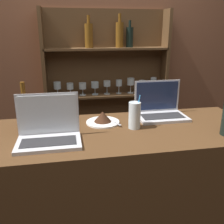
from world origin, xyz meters
name	(u,v)px	position (x,y,z in m)	size (l,w,h in m)	color
bar_counter	(116,205)	(0.00, 0.31, 0.52)	(1.66, 0.62, 1.03)	#4C3019
back_wall	(93,55)	(0.00, 1.48, 1.35)	(7.00, 0.06, 2.70)	brown
back_shelf	(107,98)	(0.12, 1.40, 0.93)	(1.18, 0.18, 1.76)	brown
laptop_near	(49,131)	(-0.37, 0.22, 1.09)	(0.32, 0.20, 0.24)	silver
laptop_far	(160,109)	(0.33, 0.49, 1.08)	(0.31, 0.21, 0.23)	silver
cake_plate	(103,119)	(-0.06, 0.44, 1.06)	(0.20, 0.20, 0.07)	white
water_glass	(135,115)	(0.11, 0.32, 1.11)	(0.07, 0.07, 0.20)	silver
wine_bottle_amber	(26,112)	(-0.50, 0.40, 1.14)	(0.07, 0.07, 0.28)	brown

